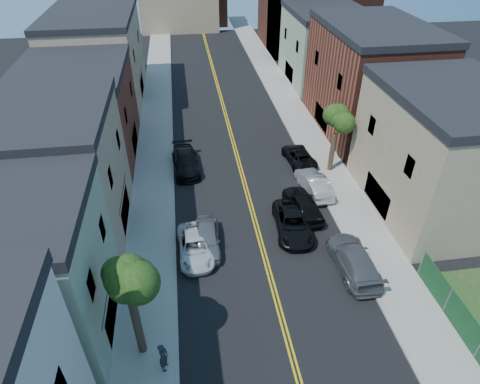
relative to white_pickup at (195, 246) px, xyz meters
name	(u,v)px	position (x,y,z in m)	size (l,w,h in m)	color
sidewalk_left	(155,131)	(-3.25, 18.91, -0.60)	(3.20, 100.00, 0.15)	gray
sidewalk_right	(300,121)	(12.55, 18.91, -0.60)	(3.20, 100.00, 0.15)	gray
curb_left	(171,130)	(-1.50, 18.91, -0.60)	(0.30, 100.00, 0.15)	gray
curb_right	(285,122)	(10.80, 18.91, -0.60)	(0.30, 100.00, 0.15)	gray
bldg_left_palegrn	(10,282)	(-9.35, -5.09, 3.57)	(9.00, 8.00, 8.50)	gray
bldg_left_tan_near	(50,179)	(-9.35, 3.91, 3.82)	(9.00, 10.00, 9.00)	#998466
bldg_left_brick	(80,117)	(-9.35, 14.91, 3.32)	(9.00, 12.00, 8.00)	brown
bldg_left_tan_far	(99,59)	(-9.35, 28.91, 4.07)	(9.00, 16.00, 9.50)	#998466
bldg_right_tan	(443,156)	(18.65, 2.91, 3.82)	(9.00, 12.00, 9.00)	#998466
bldg_right_brick	(368,82)	(18.65, 16.91, 4.32)	(9.00, 14.00, 10.00)	brown
bldg_right_palegrn	(324,48)	(18.65, 30.91, 3.57)	(9.00, 12.00, 8.50)	gray
church	(311,0)	(20.99, 45.98, 6.57)	(16.20, 14.20, 22.60)	#4C2319
tree_left_mid	(124,265)	(-3.22, -7.09, 5.91)	(5.20, 5.20, 9.29)	#38271C
tree_right_far	(338,111)	(12.57, 8.91, 5.08)	(4.40, 4.40, 8.03)	#38271C
white_pickup	(195,246)	(0.00, 0.00, 0.00)	(2.25, 4.87, 1.35)	silver
grey_car_left	(207,239)	(0.85, 0.54, 0.09)	(1.81, 4.50, 1.53)	slate
black_car_left	(186,162)	(-0.23, 11.02, 0.12)	(2.22, 5.46, 1.58)	black
grey_car_right	(354,260)	(10.15, -2.92, 0.14)	(2.30, 5.65, 1.64)	#525559
black_car_right	(303,204)	(8.45, 3.33, 0.18)	(2.01, 5.01, 1.71)	black
silver_car_right	(314,184)	(10.15, 5.96, 0.12)	(1.69, 4.86, 1.60)	#B7BABF
dark_car_right_far	(299,156)	(10.15, 10.78, -0.02)	(2.18, 4.73, 1.31)	black
black_suv_lane	(293,223)	(7.18, 1.36, 0.07)	(2.47, 5.35, 1.49)	black
pedestrian_left	(164,357)	(-2.05, -8.33, 0.41)	(0.68, 0.45, 1.87)	#26262D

